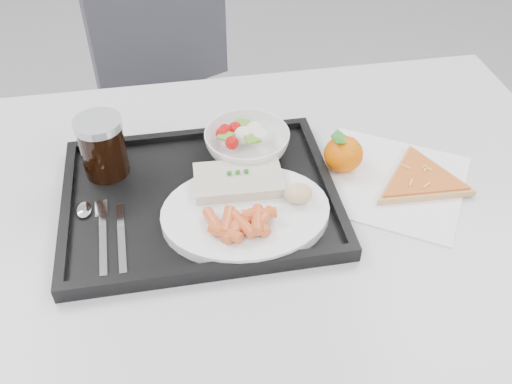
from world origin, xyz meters
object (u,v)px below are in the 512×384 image
object	(u,v)px
dinner_plate	(246,213)
salad_bowl	(247,143)
tangerine	(343,154)
pizza_slice	(421,180)
chair	(168,88)
tray	(200,198)
cola_glass	(102,146)
table	(255,225)

from	to	relation	value
dinner_plate	salad_bowl	size ratio (longest dim) A/B	1.78
dinner_plate	tangerine	xyz separation A→B (m)	(0.19, 0.11, 0.01)
tangerine	pizza_slice	xyz separation A→B (m)	(0.12, -0.06, -0.02)
salad_bowl	tangerine	xyz separation A→B (m)	(0.16, -0.06, -0.00)
chair	pizza_slice	distance (m)	0.88
chair	tangerine	xyz separation A→B (m)	(0.29, -0.68, 0.25)
tangerine	chair	bearing A→B (deg)	113.21
tray	cola_glass	xyz separation A→B (m)	(-0.15, 0.09, 0.06)
dinner_plate	tangerine	distance (m)	0.22
pizza_slice	table	bearing A→B (deg)	176.57
table	tangerine	distance (m)	0.20
salad_bowl	chair	bearing A→B (deg)	101.68
dinner_plate	tangerine	world-z (taller)	tangerine
chair	dinner_plate	size ratio (longest dim) A/B	3.44
tray	salad_bowl	xyz separation A→B (m)	(0.10, 0.10, 0.03)
cola_glass	pizza_slice	bearing A→B (deg)	-12.03
salad_bowl	pizza_slice	distance (m)	0.31
tray	salad_bowl	size ratio (longest dim) A/B	2.96
tray	pizza_slice	bearing A→B (deg)	-3.28
table	salad_bowl	bearing A→B (deg)	87.38
chair	tangerine	distance (m)	0.78
table	cola_glass	bearing A→B (deg)	158.43
table	dinner_plate	xyz separation A→B (m)	(-0.02, -0.06, 0.09)
chair	tangerine	size ratio (longest dim) A/B	10.54
chair	salad_bowl	bearing A→B (deg)	-78.32
tangerine	salad_bowl	bearing A→B (deg)	160.95
dinner_plate	pizza_slice	world-z (taller)	dinner_plate
chair	salad_bowl	xyz separation A→B (m)	(0.13, -0.62, 0.25)
tray	cola_glass	bearing A→B (deg)	148.83
table	pizza_slice	xyz separation A→B (m)	(0.29, -0.02, 0.08)
table	tray	size ratio (longest dim) A/B	2.67
cola_glass	pizza_slice	distance (m)	0.55
dinner_plate	salad_bowl	world-z (taller)	salad_bowl
dinner_plate	cola_glass	size ratio (longest dim) A/B	2.50
cola_glass	tangerine	distance (m)	0.42
tray	dinner_plate	xyz separation A→B (m)	(0.07, -0.06, 0.02)
table	tangerine	size ratio (longest dim) A/B	13.59
tray	tangerine	size ratio (longest dim) A/B	5.10
chair	cola_glass	size ratio (longest dim) A/B	8.61
tray	cola_glass	world-z (taller)	cola_glass
tray	dinner_plate	size ratio (longest dim) A/B	1.67
table	dinner_plate	world-z (taller)	dinner_plate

